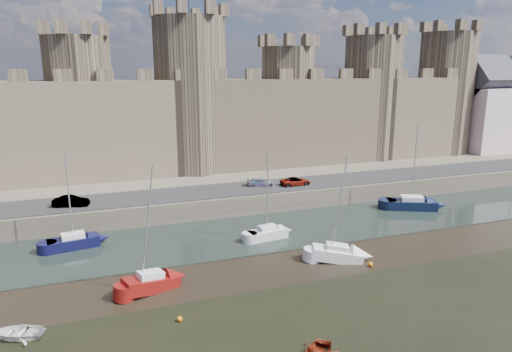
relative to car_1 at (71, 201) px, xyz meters
The scene contains 15 objects.
water_channel 18.29m from the car_1, 29.84° to the right, with size 160.00×12.00×0.08m, color black.
quay 31.29m from the car_1, 59.97° to the left, with size 160.00×60.00×2.50m, color #4C443A.
road 15.68m from the car_1, ahead, with size 160.00×7.00×0.10m, color black.
castle 22.87m from the car_1, 45.08° to the left, with size 108.50×11.00×29.00m.
car_1 is the anchor object (origin of this frame).
car_2 24.09m from the car_1, ahead, with size 1.56×3.83×1.11m, color gray.
car_3 28.62m from the car_1, ahead, with size 1.93×4.18×1.16m, color gray.
sailboat_1 7.35m from the car_1, 87.60° to the right, with size 5.28×2.74×10.08m.
sailboat_2 23.16m from the car_1, 28.98° to the right, with size 4.54×2.28×9.38m.
sailboat_3 42.62m from the car_1, 10.10° to the right, with size 6.68×4.80×10.93m.
sailboat_4 20.22m from the car_1, 70.39° to the right, with size 4.99×3.18×10.89m.
sailboat_5 30.94m from the car_1, 37.30° to the right, with size 5.17×3.48×10.39m.
dinghy_6 23.15m from the car_1, 97.09° to the right, with size 2.53×0.73×3.55m, color silver.
buoy_1 25.99m from the car_1, 71.66° to the right, with size 0.42×0.42×0.42m, color orange.
buoy_3 34.17m from the car_1, 38.01° to the right, with size 0.48×0.48×0.48m, color orange.
Camera 1 is at (-12.25, -21.97, 18.32)m, focal length 32.00 mm.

